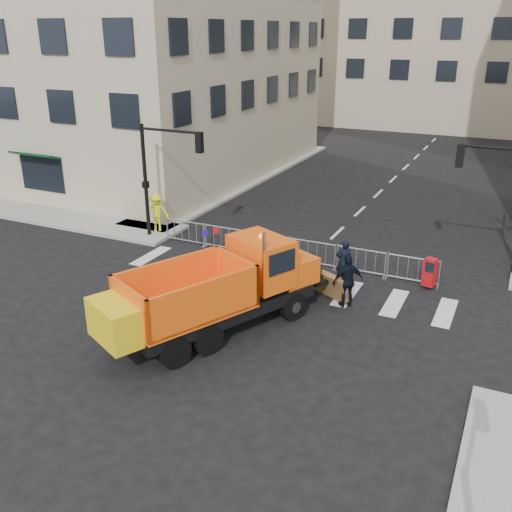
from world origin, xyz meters
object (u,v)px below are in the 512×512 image
at_px(cop_a, 344,262).
at_px(cop_c, 348,281).
at_px(plow_truck, 215,290).
at_px(worker, 157,212).
at_px(newspaper_box, 430,272).
at_px(cop_b, 274,281).

distance_m(cop_a, cop_c, 2.03).
bearing_deg(plow_truck, cop_c, -16.88).
height_order(worker, newspaper_box, worker).
height_order(cop_b, worker, worker).
xyz_separation_m(cop_c, worker, (-10.72, 3.65, 0.09)).
xyz_separation_m(worker, newspaper_box, (13.13, -0.86, -0.38)).
xyz_separation_m(cop_a, newspaper_box, (3.14, 0.89, -0.20)).
relative_size(plow_truck, newspaper_box, 8.25).
distance_m(plow_truck, cop_b, 3.04).
xyz_separation_m(cop_b, newspaper_box, (4.90, 3.63, -0.14)).
height_order(plow_truck, cop_c, plow_truck).
height_order(cop_a, newspaper_box, cop_a).
xyz_separation_m(plow_truck, cop_c, (3.33, 3.69, -0.55)).
bearing_deg(cop_c, worker, -62.20).
bearing_deg(cop_a, plow_truck, 42.87).
bearing_deg(cop_c, newspaper_box, -174.33).
relative_size(cop_c, newspaper_box, 1.80).
height_order(plow_truck, newspaper_box, plow_truck).
bearing_deg(cop_b, worker, -37.88).
distance_m(cop_b, cop_c, 2.63).
height_order(cop_a, cop_b, cop_a).
bearing_deg(worker, cop_c, -48.69).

